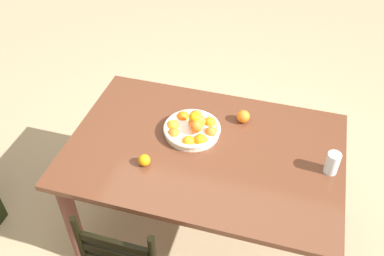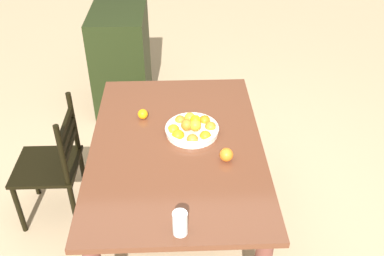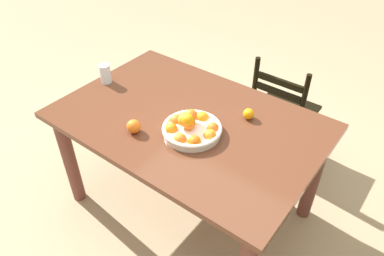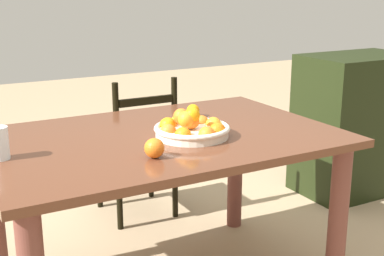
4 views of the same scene
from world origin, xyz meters
TOP-DOWN VIEW (x-y plane):
  - ground_plane at (0.00, 0.00)m, footprint 12.00×12.00m
  - dining_table at (0.00, 0.00)m, footprint 1.55×1.03m
  - fruit_bowl at (0.10, -0.10)m, footprint 0.33×0.33m
  - orange_loose_0 at (0.28, 0.21)m, footprint 0.07×0.07m
  - orange_loose_1 at (-0.17, -0.28)m, footprint 0.08×0.08m
  - drinking_glass at (-0.69, -0.01)m, footprint 0.07×0.07m

SIDE VIEW (x-z plane):
  - ground_plane at x=0.00m, z-range 0.00..0.00m
  - dining_table at x=0.00m, z-range 0.26..1.04m
  - orange_loose_0 at x=0.28m, z-range 0.78..0.84m
  - fruit_bowl at x=0.10m, z-range 0.75..0.89m
  - orange_loose_1 at x=-0.17m, z-range 0.78..0.86m
  - drinking_glass at x=-0.69m, z-range 0.78..0.91m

